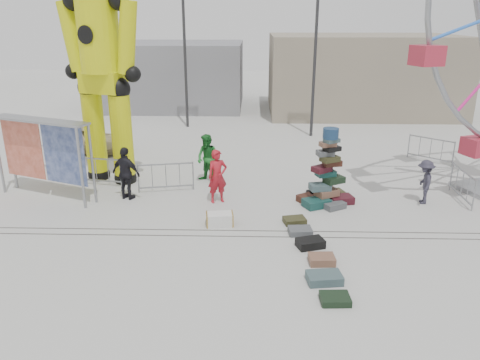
{
  "coord_description": "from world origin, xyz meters",
  "views": [
    {
      "loc": [
        -0.18,
        -11.89,
        6.18
      ],
      "look_at": [
        -0.57,
        2.37,
        1.15
      ],
      "focal_mm": 35.0,
      "sensor_mm": 36.0,
      "label": 1
    }
  ],
  "objects_px": {
    "banner_scaffold": "(41,139)",
    "pedestrian_grey": "(425,182)",
    "pedestrian_red": "(217,176)",
    "lamp_post_left": "(186,48)",
    "lamp_post_right": "(317,51)",
    "crash_test_dummy": "(102,66)",
    "barricade_dummy_c": "(166,177)",
    "barricade_wheel_back": "(430,150)",
    "suitcase_tower": "(326,183)",
    "pedestrian_black": "(126,174)",
    "barricade_wheel_front": "(462,185)",
    "steamer_trunk": "(220,219)",
    "barricade_dummy_b": "(96,171)",
    "parked_suv": "(87,139)",
    "pedestrian_green": "(207,159)",
    "barricade_dummy_a": "(52,158)"
  },
  "relations": [
    {
      "from": "pedestrian_black",
      "to": "banner_scaffold",
      "type": "bearing_deg",
      "value": 20.57
    },
    {
      "from": "crash_test_dummy",
      "to": "barricade_dummy_a",
      "type": "bearing_deg",
      "value": 176.41
    },
    {
      "from": "barricade_dummy_c",
      "to": "barricade_wheel_back",
      "type": "height_order",
      "value": "same"
    },
    {
      "from": "barricade_dummy_c",
      "to": "steamer_trunk",
      "type": "bearing_deg",
      "value": -64.16
    },
    {
      "from": "parked_suv",
      "to": "lamp_post_right",
      "type": "bearing_deg",
      "value": -46.01
    },
    {
      "from": "banner_scaffold",
      "to": "steamer_trunk",
      "type": "relative_size",
      "value": 4.69
    },
    {
      "from": "crash_test_dummy",
      "to": "pedestrian_green",
      "type": "xyz_separation_m",
      "value": [
        3.82,
        -0.11,
        -3.49
      ]
    },
    {
      "from": "suitcase_tower",
      "to": "barricade_wheel_back",
      "type": "distance_m",
      "value": 7.35
    },
    {
      "from": "lamp_post_right",
      "to": "pedestrian_green",
      "type": "xyz_separation_m",
      "value": [
        -5.01,
        -7.6,
        -3.53
      ]
    },
    {
      "from": "barricade_wheel_back",
      "to": "barricade_wheel_front",
      "type": "bearing_deg",
      "value": -55.33
    },
    {
      "from": "steamer_trunk",
      "to": "pedestrian_green",
      "type": "distance_m",
      "value": 4.13
    },
    {
      "from": "lamp_post_right",
      "to": "banner_scaffold",
      "type": "xyz_separation_m",
      "value": [
        -10.57,
        -9.4,
        -2.34
      ]
    },
    {
      "from": "steamer_trunk",
      "to": "barricade_wheel_front",
      "type": "distance_m",
      "value": 8.7
    },
    {
      "from": "lamp_post_left",
      "to": "crash_test_dummy",
      "type": "distance_m",
      "value": 9.67
    },
    {
      "from": "pedestrian_grey",
      "to": "banner_scaffold",
      "type": "bearing_deg",
      "value": -79.95
    },
    {
      "from": "pedestrian_grey",
      "to": "pedestrian_red",
      "type": "bearing_deg",
      "value": -78.45
    },
    {
      "from": "lamp_post_right",
      "to": "suitcase_tower",
      "type": "distance_m",
      "value": 10.39
    },
    {
      "from": "crash_test_dummy",
      "to": "barricade_wheel_front",
      "type": "bearing_deg",
      "value": 11.05
    },
    {
      "from": "barricade_dummy_a",
      "to": "pedestrian_red",
      "type": "distance_m",
      "value": 7.99
    },
    {
      "from": "lamp_post_right",
      "to": "pedestrian_black",
      "type": "bearing_deg",
      "value": -129.05
    },
    {
      "from": "lamp_post_left",
      "to": "lamp_post_right",
      "type": "bearing_deg",
      "value": -15.95
    },
    {
      "from": "pedestrian_red",
      "to": "lamp_post_left",
      "type": "bearing_deg",
      "value": 81.27
    },
    {
      "from": "banner_scaffold",
      "to": "pedestrian_grey",
      "type": "relative_size",
      "value": 2.51
    },
    {
      "from": "steamer_trunk",
      "to": "barricade_dummy_b",
      "type": "xyz_separation_m",
      "value": [
        -4.99,
        3.56,
        0.36
      ]
    },
    {
      "from": "lamp_post_left",
      "to": "barricade_dummy_a",
      "type": "bearing_deg",
      "value": -119.51
    },
    {
      "from": "lamp_post_right",
      "to": "banner_scaffold",
      "type": "relative_size",
      "value": 2.05
    },
    {
      "from": "lamp_post_right",
      "to": "pedestrian_red",
      "type": "xyz_separation_m",
      "value": [
        -4.47,
        -9.67,
        -3.54
      ]
    },
    {
      "from": "barricade_wheel_back",
      "to": "pedestrian_red",
      "type": "height_order",
      "value": "pedestrian_red"
    },
    {
      "from": "parked_suv",
      "to": "pedestrian_red",
      "type": "bearing_deg",
      "value": -105.53
    },
    {
      "from": "barricade_dummy_c",
      "to": "suitcase_tower",
      "type": "bearing_deg",
      "value": -20.63
    },
    {
      "from": "banner_scaffold",
      "to": "parked_suv",
      "type": "distance_m",
      "value": 6.42
    },
    {
      "from": "suitcase_tower",
      "to": "banner_scaffold",
      "type": "distance_m",
      "value": 9.96
    },
    {
      "from": "banner_scaffold",
      "to": "barricade_dummy_a",
      "type": "distance_m",
      "value": 3.66
    },
    {
      "from": "lamp_post_right",
      "to": "crash_test_dummy",
      "type": "height_order",
      "value": "crash_test_dummy"
    },
    {
      "from": "lamp_post_left",
      "to": "pedestrian_green",
      "type": "bearing_deg",
      "value": -78.3
    },
    {
      "from": "steamer_trunk",
      "to": "barricade_wheel_back",
      "type": "relative_size",
      "value": 0.42
    },
    {
      "from": "barricade_wheel_front",
      "to": "pedestrian_red",
      "type": "xyz_separation_m",
      "value": [
        -8.57,
        -0.39,
        0.39
      ]
    },
    {
      "from": "barricade_dummy_b",
      "to": "barricade_dummy_c",
      "type": "xyz_separation_m",
      "value": [
        2.81,
        -0.64,
        0.0
      ]
    },
    {
      "from": "lamp_post_right",
      "to": "pedestrian_grey",
      "type": "bearing_deg",
      "value": -74.43
    },
    {
      "from": "lamp_post_right",
      "to": "steamer_trunk",
      "type": "distance_m",
      "value": 13.09
    },
    {
      "from": "lamp_post_left",
      "to": "barricade_wheel_front",
      "type": "xyz_separation_m",
      "value": [
        11.1,
        -11.28,
        -3.93
      ]
    },
    {
      "from": "barricade_wheel_front",
      "to": "barricade_wheel_back",
      "type": "xyz_separation_m",
      "value": [
        0.54,
        4.65,
        0.0
      ]
    },
    {
      "from": "lamp_post_right",
      "to": "crash_test_dummy",
      "type": "relative_size",
      "value": 0.95
    },
    {
      "from": "banner_scaffold",
      "to": "parked_suv",
      "type": "xyz_separation_m",
      "value": [
        -0.68,
        6.19,
        -1.58
      ]
    },
    {
      "from": "barricade_dummy_a",
      "to": "pedestrian_green",
      "type": "height_order",
      "value": "pedestrian_green"
    },
    {
      "from": "pedestrian_grey",
      "to": "parked_suv",
      "type": "xyz_separation_m",
      "value": [
        -13.92,
        6.37,
        -0.22
      ]
    },
    {
      "from": "barricade_dummy_c",
      "to": "barricade_wheel_front",
      "type": "distance_m",
      "value": 10.57
    },
    {
      "from": "suitcase_tower",
      "to": "pedestrian_grey",
      "type": "height_order",
      "value": "suitcase_tower"
    },
    {
      "from": "lamp_post_left",
      "to": "barricade_wheel_front",
      "type": "bearing_deg",
      "value": -45.44
    },
    {
      "from": "steamer_trunk",
      "to": "pedestrian_grey",
      "type": "xyz_separation_m",
      "value": [
        6.94,
        2.02,
        0.58
      ]
    }
  ]
}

